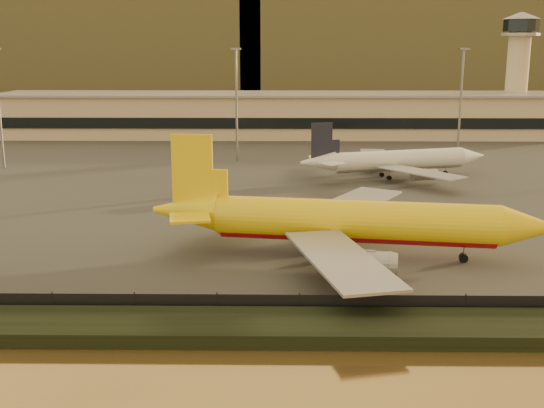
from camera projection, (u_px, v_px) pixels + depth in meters
The scene contains 12 objects.
ground at pixel (279, 274), 78.88m from camera, with size 900.00×900.00×0.00m, color black.
embankment at pixel (279, 328), 62.15m from camera, with size 320.00×7.00×1.40m, color black.
tarmac at pixel (281, 152), 171.43m from camera, with size 320.00×220.00×0.20m, color #2D2D2D.
perimeter_fence at pixel (279, 305), 65.92m from camera, with size 300.00×0.05×2.20m, color black.
terminal_building at pixel (231, 115), 200.02m from camera, with size 202.00×25.00×12.60m.
control_tower at pixel (518, 61), 200.72m from camera, with size 11.20×11.20×35.50m.
apron_light_masts at pixel (349, 94), 148.24m from camera, with size 152.20×12.20×25.40m.
distant_hills at pixel (246, 38), 403.45m from camera, with size 470.00×160.00×70.00m.
dhl_cargo_jet at pixel (348, 222), 83.97m from camera, with size 49.98×48.48×14.94m.
white_narrowbody_jet at pixel (396, 161), 135.69m from camera, with size 39.29×37.45×11.50m.
gse_vehicle_yellow at pixel (351, 214), 103.18m from camera, with size 3.48×1.56×1.56m, color yellow.
gse_vehicle_white at pixel (192, 198), 113.48m from camera, with size 4.58×2.06×2.06m, color silver.
Camera 1 is at (0.21, -75.04, 25.64)m, focal length 45.00 mm.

